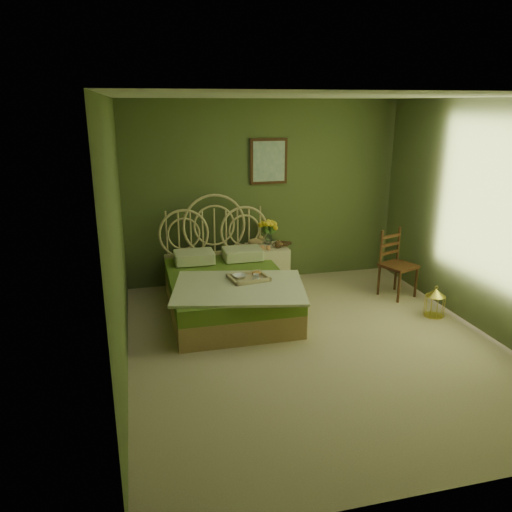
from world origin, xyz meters
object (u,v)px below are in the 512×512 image
object	(u,v)px
chair	(396,259)
nightstand	(267,261)
birdcage	(435,303)
bed	(227,289)

from	to	relation	value
chair	nightstand	bearing A→B (deg)	134.16
chair	birdcage	distance (m)	0.88
bed	nightstand	distance (m)	1.07
nightstand	birdcage	xyz separation A→B (m)	(1.73, -1.56, -0.19)
bed	birdcage	bearing A→B (deg)	-17.46
bed	chair	bearing A→B (deg)	0.74
birdcage	nightstand	bearing A→B (deg)	138.04
bed	chair	size ratio (longest dim) A/B	2.35
nightstand	birdcage	distance (m)	2.34
bed	nightstand	world-z (taller)	bed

